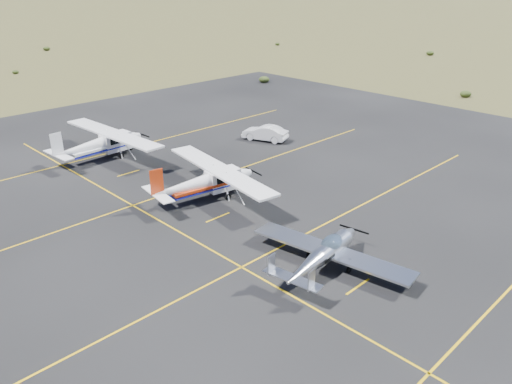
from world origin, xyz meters
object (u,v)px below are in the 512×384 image
aircraft_low_wing (325,253)px  aircraft_cessna (206,181)px  aircraft_plain (101,143)px  sedan (265,133)px

aircraft_low_wing → aircraft_cessna: (1.31, 11.60, 0.36)m
aircraft_plain → sedan: size_ratio=2.86×
sedan → aircraft_cessna: bearing=6.5°
aircraft_low_wing → aircraft_cessna: bearing=74.9°
aircraft_cessna → sedan: aircraft_cessna is taller
aircraft_cessna → aircraft_plain: bearing=103.9°
aircraft_low_wing → aircraft_plain: 24.34m
aircraft_low_wing → sedan: 22.81m
sedan → aircraft_low_wing: bearing=31.6°
aircraft_low_wing → sedan: aircraft_low_wing is taller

